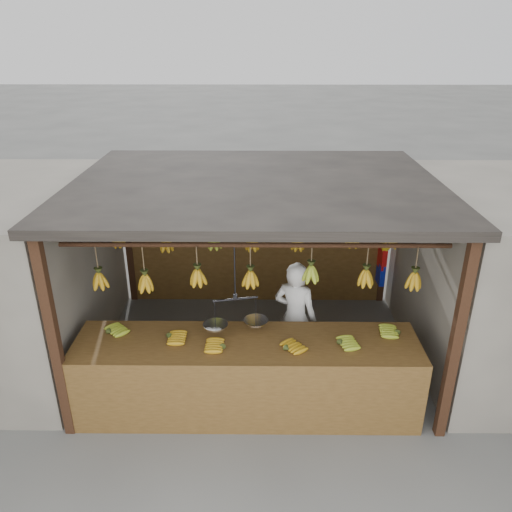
{
  "coord_description": "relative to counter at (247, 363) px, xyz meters",
  "views": [
    {
      "loc": [
        0.06,
        -5.68,
        3.96
      ],
      "look_at": [
        0.0,
        0.3,
        1.3
      ],
      "focal_mm": 35.0,
      "sensor_mm": 36.0,
      "label": 1
    }
  ],
  "objects": [
    {
      "name": "bag_bundles",
      "position": [
        2.03,
        2.59,
        0.28
      ],
      "size": [
        0.08,
        0.26,
        1.27
      ],
      "color": "#199926",
      "rests_on": "ground"
    },
    {
      "name": "counter",
      "position": [
        0.0,
        0.0,
        0.0
      ],
      "size": [
        3.78,
        0.86,
        0.96
      ],
      "color": "brown",
      "rests_on": "ground"
    },
    {
      "name": "stall",
      "position": [
        0.09,
        1.56,
        1.26
      ],
      "size": [
        4.3,
        3.3,
        2.4
      ],
      "color": "black",
      "rests_on": "ground"
    },
    {
      "name": "hanging_bananas",
      "position": [
        0.07,
        1.24,
        0.91
      ],
      "size": [
        3.55,
        2.25,
        0.4
      ],
      "color": "#AF7D12",
      "rests_on": "ground"
    },
    {
      "name": "ground",
      "position": [
        0.09,
        1.24,
        -0.71
      ],
      "size": [
        80.0,
        80.0,
        0.0
      ],
      "primitive_type": "plane",
      "color": "#5B5B57"
    },
    {
      "name": "balance_scale",
      "position": [
        -0.12,
        0.24,
        0.41
      ],
      "size": [
        0.7,
        0.36,
        0.94
      ],
      "color": "black",
      "rests_on": "ground"
    },
    {
      "name": "vendor",
      "position": [
        0.58,
        0.89,
        0.04
      ],
      "size": [
        0.65,
        0.55,
        1.5
      ],
      "primitive_type": "imported",
      "rotation": [
        0.0,
        0.0,
        2.73
      ],
      "color": "white",
      "rests_on": "ground"
    }
  ]
}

